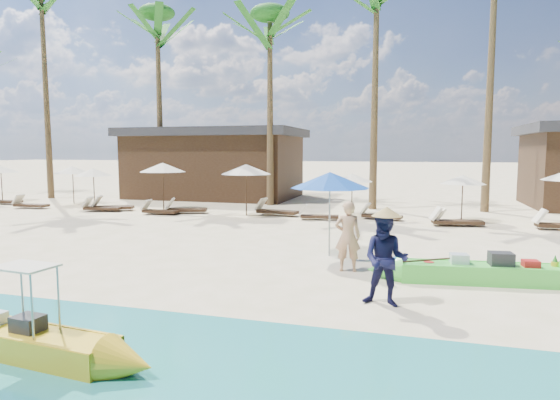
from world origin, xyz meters
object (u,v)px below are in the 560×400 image
(green_canoe, at_px, (480,272))
(blue_umbrella, at_px, (330,180))
(tourist, at_px, (348,236))
(yellow_canoe, at_px, (19,340))

(green_canoe, distance_m, blue_umbrella, 4.48)
(green_canoe, height_order, tourist, tourist)
(green_canoe, relative_size, yellow_canoe, 1.07)
(yellow_canoe, bearing_deg, tourist, 62.12)
(green_canoe, relative_size, blue_umbrella, 2.34)
(yellow_canoe, bearing_deg, blue_umbrella, 72.11)
(green_canoe, relative_size, tourist, 3.20)
(green_canoe, height_order, blue_umbrella, blue_umbrella)
(tourist, xyz_separation_m, blue_umbrella, (-0.71, 1.51, 1.26))
(green_canoe, bearing_deg, tourist, 169.09)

